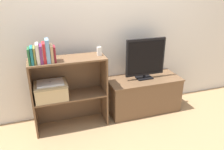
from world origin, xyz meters
TOP-DOWN VIEW (x-y plane):
  - ground_plane at (0.00, 0.00)m, footprint 16.00×16.00m
  - wall_back at (0.00, 0.48)m, footprint 10.00×0.05m
  - tv_stand at (0.49, 0.22)m, footprint 1.02×0.46m
  - tv at (0.49, 0.22)m, footprint 0.55×0.14m
  - bookshelf_lower_tier at (-0.54, 0.22)m, footprint 0.89×0.32m
  - bookshelf_upper_tier at (-0.54, 0.22)m, footprint 0.89×0.32m
  - book_forest at (-0.95, 0.10)m, footprint 0.02×0.15m
  - book_teal at (-0.92, 0.10)m, footprint 0.03×0.16m
  - book_olive at (-0.89, 0.10)m, footprint 0.02×0.15m
  - book_ivory at (-0.86, 0.10)m, footprint 0.03×0.14m
  - book_plum at (-0.82, 0.10)m, footprint 0.03×0.15m
  - book_crimson at (-0.79, 0.10)m, footprint 0.03×0.14m
  - book_skyblue at (-0.75, 0.10)m, footprint 0.04×0.15m
  - book_tan at (-0.71, 0.10)m, footprint 0.03×0.15m
  - book_maroon at (-0.68, 0.10)m, footprint 0.02×0.13m
  - baby_monitor at (-0.16, 0.16)m, footprint 0.05×0.03m
  - storage_basket_left at (-0.76, 0.15)m, footprint 0.38×0.29m
  - laptop at (-0.76, 0.15)m, footprint 0.30×0.21m

SIDE VIEW (x-z plane):
  - ground_plane at x=0.00m, z-range 0.00..0.00m
  - tv_stand at x=0.49m, z-range 0.00..0.49m
  - bookshelf_lower_tier at x=-0.54m, z-range 0.06..0.50m
  - storage_basket_left at x=-0.76m, z-range 0.45..0.64m
  - laptop at x=-0.76m, z-range 0.63..0.65m
  - bookshelf_upper_tier at x=-0.54m, z-range 0.50..0.97m
  - tv at x=0.49m, z-range 0.51..1.07m
  - baby_monitor at x=-0.16m, z-range 0.89..1.03m
  - book_forest at x=-0.95m, z-range 0.91..1.08m
  - book_maroon at x=-0.68m, z-range 0.91..1.08m
  - book_olive at x=-0.89m, z-range 0.91..1.09m
  - book_teal at x=-0.92m, z-range 0.91..1.09m
  - book_tan at x=-0.71m, z-range 0.91..1.10m
  - book_plum at x=-0.82m, z-range 0.91..1.10m
  - book_ivory at x=-0.86m, z-range 0.91..1.12m
  - book_crimson at x=-0.79m, z-range 0.91..1.13m
  - book_skyblue at x=-0.75m, z-range 0.91..1.16m
  - wall_back at x=0.00m, z-range 0.00..2.40m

